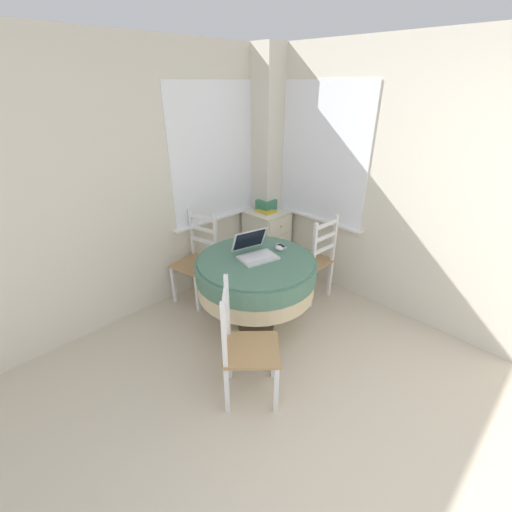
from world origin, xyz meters
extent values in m
cube|color=beige|center=(-0.01, 3.17, 1.27)|extent=(4.38, 0.06, 2.55)
cube|color=white|center=(1.35, 3.13, 1.49)|extent=(1.10, 0.01, 1.42)
cube|color=white|center=(1.35, 3.11, 0.77)|extent=(1.18, 0.07, 0.02)
cube|color=beige|center=(2.21, 0.67, 1.27)|extent=(0.06, 4.94, 2.55)
cube|color=white|center=(2.17, 2.31, 1.49)|extent=(0.01, 1.10, 1.42)
cube|color=white|center=(2.14, 2.31, 0.77)|extent=(0.07, 1.18, 0.02)
cube|color=beige|center=(2.04, 3.00, 1.27)|extent=(0.28, 0.28, 2.55)
cylinder|color=#4C3D2D|center=(0.95, 2.09, 0.01)|extent=(0.36, 0.36, 0.03)
cylinder|color=#4C3D2D|center=(0.95, 2.09, 0.38)|extent=(0.11, 0.11, 0.71)
cylinder|color=beige|center=(0.95, 2.09, 0.58)|extent=(1.08, 1.08, 0.32)
cylinder|color=#4C7560|center=(0.95, 2.09, 0.66)|extent=(1.10, 1.10, 0.16)
cylinder|color=#4C7560|center=(0.95, 2.09, 0.74)|extent=(1.05, 1.05, 0.02)
cube|color=silver|center=(0.97, 2.08, 0.76)|extent=(0.38, 0.31, 0.02)
cube|color=silver|center=(0.98, 2.10, 0.77)|extent=(0.32, 0.21, 0.00)
cube|color=silver|center=(1.01, 2.24, 0.88)|extent=(0.35, 0.18, 0.21)
cube|color=black|center=(1.01, 2.24, 0.88)|extent=(0.31, 0.16, 0.19)
ellipsoid|color=white|center=(1.23, 2.06, 0.78)|extent=(0.06, 0.09, 0.04)
cube|color=#B2B7BC|center=(1.31, 2.10, 0.76)|extent=(0.08, 0.13, 0.01)
cube|color=black|center=(1.31, 2.10, 0.76)|extent=(0.06, 0.09, 0.00)
cube|color=#A87F51|center=(0.83, 2.90, 0.44)|extent=(0.48, 0.47, 0.02)
cube|color=white|center=(0.62, 3.02, 0.22)|extent=(0.04, 0.04, 0.43)
cube|color=white|center=(0.69, 2.69, 0.22)|extent=(0.04, 0.04, 0.43)
cube|color=white|center=(0.96, 3.10, 0.22)|extent=(0.04, 0.04, 0.43)
cube|color=white|center=(1.04, 2.78, 0.22)|extent=(0.04, 0.04, 0.43)
cube|color=white|center=(0.96, 3.10, 0.71)|extent=(0.04, 0.04, 0.52)
cube|color=white|center=(1.04, 2.78, 0.71)|extent=(0.04, 0.04, 0.52)
cube|color=white|center=(1.00, 2.94, 0.91)|extent=(0.10, 0.33, 0.04)
cube|color=white|center=(1.00, 2.94, 0.78)|extent=(0.10, 0.33, 0.04)
cube|color=white|center=(1.00, 2.94, 0.64)|extent=(0.10, 0.33, 0.04)
cube|color=#A87F51|center=(1.77, 2.08, 0.44)|extent=(0.40, 0.42, 0.02)
cube|color=white|center=(1.94, 2.25, 0.22)|extent=(0.04, 0.04, 0.43)
cube|color=white|center=(1.61, 2.27, 0.22)|extent=(0.04, 0.04, 0.43)
cube|color=white|center=(1.93, 1.90, 0.22)|extent=(0.04, 0.04, 0.43)
cube|color=white|center=(1.59, 1.91, 0.22)|extent=(0.04, 0.04, 0.43)
cube|color=white|center=(1.93, 1.90, 0.71)|extent=(0.03, 0.03, 0.52)
cube|color=white|center=(1.59, 1.91, 0.71)|extent=(0.03, 0.03, 0.52)
cube|color=white|center=(1.76, 1.91, 0.91)|extent=(0.33, 0.04, 0.04)
cube|color=white|center=(1.76, 1.91, 0.78)|extent=(0.33, 0.04, 0.04)
cube|color=white|center=(1.76, 1.91, 0.64)|extent=(0.33, 0.04, 0.04)
cube|color=#A87F51|center=(0.35, 1.53, 0.44)|extent=(0.56, 0.56, 0.02)
cube|color=white|center=(0.36, 1.28, 0.22)|extent=(0.05, 0.05, 0.43)
cube|color=white|center=(0.59, 1.53, 0.22)|extent=(0.05, 0.05, 0.43)
cube|color=white|center=(0.10, 1.53, 0.22)|extent=(0.05, 0.05, 0.43)
cube|color=white|center=(0.34, 1.77, 0.22)|extent=(0.05, 0.05, 0.43)
cube|color=white|center=(0.10, 1.53, 0.71)|extent=(0.05, 0.05, 0.52)
cube|color=white|center=(0.34, 1.77, 0.71)|extent=(0.05, 0.05, 0.52)
cube|color=white|center=(0.22, 1.65, 0.91)|extent=(0.25, 0.26, 0.04)
cube|color=white|center=(0.22, 1.65, 0.78)|extent=(0.25, 0.26, 0.04)
cube|color=white|center=(0.22, 1.65, 0.64)|extent=(0.25, 0.26, 0.04)
cube|color=silver|center=(1.92, 2.88, 0.38)|extent=(0.44, 0.45, 0.75)
cube|color=silver|center=(1.92, 2.88, 0.76)|extent=(0.46, 0.47, 0.02)
cube|color=white|center=(1.92, 2.65, 0.63)|extent=(0.39, 0.01, 0.21)
sphere|color=olive|center=(1.92, 2.64, 0.63)|extent=(0.02, 0.02, 0.02)
cube|color=white|center=(1.92, 2.65, 0.38)|extent=(0.39, 0.01, 0.21)
sphere|color=olive|center=(1.92, 2.64, 0.38)|extent=(0.02, 0.02, 0.02)
cube|color=white|center=(1.92, 2.65, 0.13)|extent=(0.39, 0.01, 0.21)
sphere|color=olive|center=(1.92, 2.64, 0.13)|extent=(0.02, 0.02, 0.02)
cube|color=#387A5B|center=(1.95, 2.92, 0.83)|extent=(0.20, 0.18, 0.12)
cube|color=gold|center=(1.87, 2.85, 0.78)|extent=(0.18, 0.21, 0.02)
camera|label=1|loc=(-0.97, 0.15, 2.19)|focal=24.00mm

